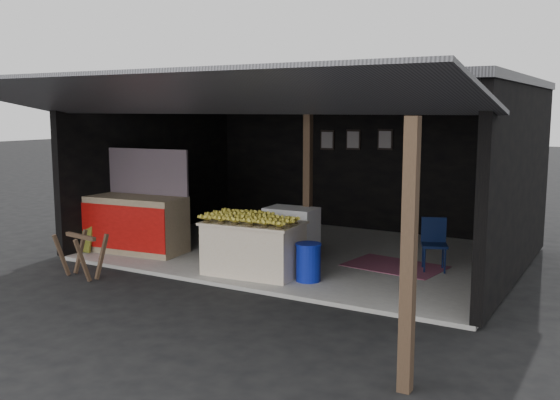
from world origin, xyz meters
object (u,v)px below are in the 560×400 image
Objects in this scene: sawhorse at (81,251)px; water_barrel at (308,263)px; banana_table at (253,248)px; neighbor_stall at (137,221)px; white_crate at (291,235)px; plastic_chair at (434,239)px.

sawhorse is 3.46m from water_barrel.
banana_table reaches higher than sawhorse.
neighbor_stall is at bearing 169.73° from banana_table.
plastic_chair is (2.16, 0.72, 0.03)m from white_crate.
sawhorse is at bearing -168.54° from plastic_chair.
neighbor_stall is at bearing 111.44° from sawhorse.
neighbor_stall is 2.22× the size of plastic_chair.
banana_table is 2.17× the size of sawhorse.
sawhorse is at bearing -83.21° from neighbor_stall.
white_crate is (0.15, 0.92, 0.05)m from banana_table.
sawhorse is 5.44m from plastic_chair.
neighbor_stall reaches higher than water_barrel.
neighbor_stall is at bearing 176.94° from water_barrel.
neighbor_stall is 2.57× the size of sawhorse.
plastic_chair reaches higher than sawhorse.
plastic_chair is at bearing 30.63° from banana_table.
neighbor_stall is 5.10m from plastic_chair.
white_crate reaches higher than banana_table.
white_crate is at bearing 176.53° from plastic_chair.
plastic_chair is (4.91, 1.39, -0.06)m from neighbor_stall.
sawhorse is 0.86× the size of plastic_chair.
white_crate is 1.28× the size of sawhorse.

